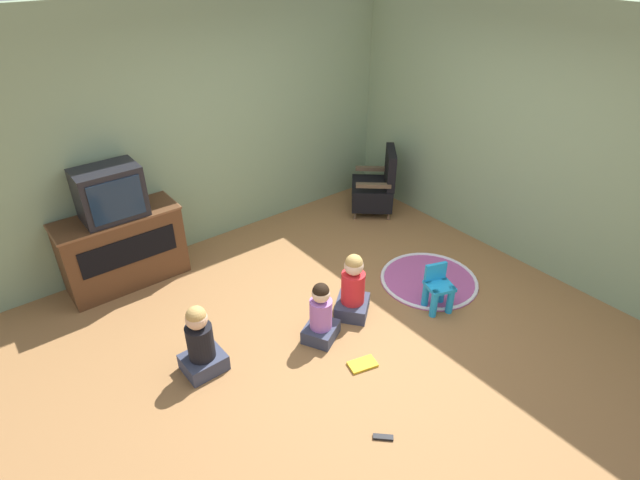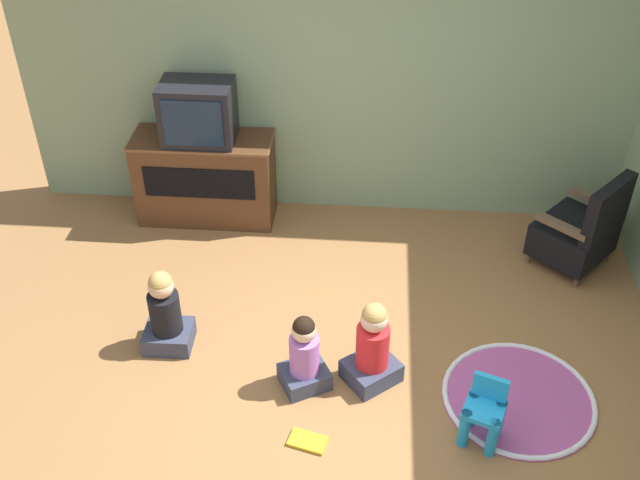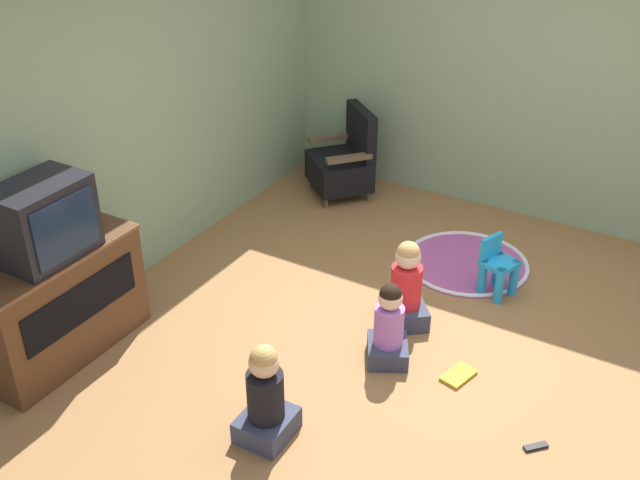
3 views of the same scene
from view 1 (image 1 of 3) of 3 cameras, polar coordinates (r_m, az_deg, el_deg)
The scene contains 13 objects.
ground_plane at distance 4.81m, azimuth 4.13°, elevation -9.86°, with size 30.00×30.00×0.00m, color olive.
wall_back at distance 5.73m, azimuth -14.30°, elevation 12.13°, with size 5.34×0.12×2.72m.
wall_right at distance 5.61m, azimuth 24.69°, elevation 9.78°, with size 0.12×5.43×2.72m.
tv_cabinet at distance 5.54m, azimuth -21.61°, elevation -0.86°, with size 1.21×0.48×0.79m.
television at distance 5.23m, azimuth -22.90°, elevation 4.98°, with size 0.60×0.42×0.51m.
black_armchair at distance 6.62m, azimuth 6.39°, elevation 5.97°, with size 0.78×0.79×0.86m.
yellow_kid_chair at distance 5.01m, azimuth 13.33°, elevation -5.63°, with size 0.31×0.31×0.47m.
play_mat at distance 5.49m, azimuth 12.33°, elevation -4.46°, with size 1.04×1.04×0.04m.
child_watching_left at distance 4.52m, azimuth 0.10°, elevation -8.60°, with size 0.40×0.39×0.61m.
child_watching_center at distance 4.78m, azimuth 3.78°, elevation -5.62°, with size 0.46×0.45×0.68m.
child_watching_right at distance 4.32m, azimuth -13.49°, elevation -11.42°, with size 0.35×0.31×0.67m.
book at distance 4.44m, azimuth 4.88°, elevation -13.97°, with size 0.27×0.20×0.02m.
remote_control at distance 3.98m, azimuth 7.23°, elevation -21.45°, with size 0.14×0.14×0.02m.
Camera 1 is at (-2.48, -2.62, 3.18)m, focal length 28.00 mm.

